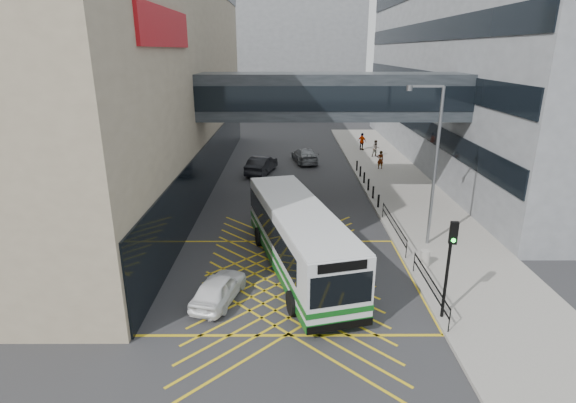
{
  "coord_description": "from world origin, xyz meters",
  "views": [
    {
      "loc": [
        -0.06,
        -19.26,
        10.45
      ],
      "look_at": [
        0.0,
        4.0,
        2.6
      ],
      "focal_mm": 28.0,
      "sensor_mm": 36.0,
      "label": 1
    }
  ],
  "objects_px": {
    "car_white": "(219,288)",
    "litter_bin": "(425,258)",
    "pedestrian_a": "(380,160)",
    "bus": "(298,236)",
    "pedestrian_b": "(376,149)",
    "car_silver": "(305,155)",
    "pedestrian_c": "(362,142)",
    "traffic_light": "(450,256)",
    "car_dark": "(261,165)",
    "street_lamp": "(433,158)"
  },
  "relations": [
    {
      "from": "bus",
      "to": "car_white",
      "type": "distance_m",
      "value": 4.79
    },
    {
      "from": "car_white",
      "to": "pedestrian_a",
      "type": "height_order",
      "value": "pedestrian_a"
    },
    {
      "from": "street_lamp",
      "to": "pedestrian_c",
      "type": "height_order",
      "value": "street_lamp"
    },
    {
      "from": "car_white",
      "to": "street_lamp",
      "type": "bearing_deg",
      "value": -136.14
    },
    {
      "from": "car_white",
      "to": "car_dark",
      "type": "height_order",
      "value": "car_dark"
    },
    {
      "from": "litter_bin",
      "to": "pedestrian_c",
      "type": "distance_m",
      "value": 27.75
    },
    {
      "from": "car_silver",
      "to": "bus",
      "type": "bearing_deg",
      "value": 77.44
    },
    {
      "from": "pedestrian_c",
      "to": "pedestrian_b",
      "type": "bearing_deg",
      "value": 148.8
    },
    {
      "from": "car_dark",
      "to": "litter_bin",
      "type": "relative_size",
      "value": 6.16
    },
    {
      "from": "bus",
      "to": "car_white",
      "type": "bearing_deg",
      "value": -153.16
    },
    {
      "from": "car_white",
      "to": "litter_bin",
      "type": "relative_size",
      "value": 4.91
    },
    {
      "from": "bus",
      "to": "pedestrian_b",
      "type": "height_order",
      "value": "bus"
    },
    {
      "from": "car_white",
      "to": "car_silver",
      "type": "bearing_deg",
      "value": -85.27
    },
    {
      "from": "car_dark",
      "to": "pedestrian_a",
      "type": "height_order",
      "value": "pedestrian_a"
    },
    {
      "from": "traffic_light",
      "to": "street_lamp",
      "type": "distance_m",
      "value": 7.89
    },
    {
      "from": "car_dark",
      "to": "pedestrian_c",
      "type": "height_order",
      "value": "pedestrian_c"
    },
    {
      "from": "car_white",
      "to": "traffic_light",
      "type": "distance_m",
      "value": 9.67
    },
    {
      "from": "car_white",
      "to": "litter_bin",
      "type": "bearing_deg",
      "value": -147.57
    },
    {
      "from": "traffic_light",
      "to": "litter_bin",
      "type": "height_order",
      "value": "traffic_light"
    },
    {
      "from": "pedestrian_b",
      "to": "car_silver",
      "type": "bearing_deg",
      "value": -179.42
    },
    {
      "from": "litter_bin",
      "to": "pedestrian_c",
      "type": "height_order",
      "value": "pedestrian_c"
    },
    {
      "from": "pedestrian_a",
      "to": "car_silver",
      "type": "bearing_deg",
      "value": -34.43
    },
    {
      "from": "pedestrian_b",
      "to": "pedestrian_c",
      "type": "height_order",
      "value": "pedestrian_c"
    },
    {
      "from": "traffic_light",
      "to": "pedestrian_b",
      "type": "xyz_separation_m",
      "value": [
        2.73,
        29.06,
        -1.9
      ]
    },
    {
      "from": "bus",
      "to": "pedestrian_a",
      "type": "xyz_separation_m",
      "value": [
        7.99,
        19.54,
        -0.78
      ]
    },
    {
      "from": "litter_bin",
      "to": "pedestrian_c",
      "type": "xyz_separation_m",
      "value": [
        1.23,
        27.72,
        0.51
      ]
    },
    {
      "from": "litter_bin",
      "to": "pedestrian_b",
      "type": "height_order",
      "value": "pedestrian_b"
    },
    {
      "from": "litter_bin",
      "to": "pedestrian_a",
      "type": "distance_m",
      "value": 19.6
    },
    {
      "from": "car_silver",
      "to": "traffic_light",
      "type": "height_order",
      "value": "traffic_light"
    },
    {
      "from": "bus",
      "to": "car_dark",
      "type": "distance_m",
      "value": 18.78
    },
    {
      "from": "car_dark",
      "to": "pedestrian_c",
      "type": "bearing_deg",
      "value": -123.8
    },
    {
      "from": "car_silver",
      "to": "pedestrian_b",
      "type": "height_order",
      "value": "pedestrian_b"
    },
    {
      "from": "car_silver",
      "to": "litter_bin",
      "type": "height_order",
      "value": "car_silver"
    },
    {
      "from": "car_dark",
      "to": "pedestrian_b",
      "type": "xyz_separation_m",
      "value": [
        11.29,
        5.84,
        0.22
      ]
    },
    {
      "from": "pedestrian_c",
      "to": "car_dark",
      "type": "bearing_deg",
      "value": 85.58
    },
    {
      "from": "car_dark",
      "to": "street_lamp",
      "type": "distance_m",
      "value": 19.14
    },
    {
      "from": "street_lamp",
      "to": "pedestrian_c",
      "type": "distance_m",
      "value": 25.27
    },
    {
      "from": "pedestrian_b",
      "to": "traffic_light",
      "type": "bearing_deg",
      "value": -108.17
    },
    {
      "from": "traffic_light",
      "to": "pedestrian_b",
      "type": "distance_m",
      "value": 29.25
    },
    {
      "from": "pedestrian_a",
      "to": "pedestrian_b",
      "type": "bearing_deg",
      "value": -105.63
    },
    {
      "from": "pedestrian_c",
      "to": "pedestrian_a",
      "type": "bearing_deg",
      "value": 136.79
    },
    {
      "from": "pedestrian_b",
      "to": "litter_bin",
      "type": "bearing_deg",
      "value": -107.74
    },
    {
      "from": "car_silver",
      "to": "pedestrian_a",
      "type": "xyz_separation_m",
      "value": [
        6.77,
        -3.11,
        0.24
      ]
    },
    {
      "from": "car_dark",
      "to": "litter_bin",
      "type": "distance_m",
      "value": 20.69
    },
    {
      "from": "traffic_light",
      "to": "pedestrian_a",
      "type": "xyz_separation_m",
      "value": [
        2.23,
        24.21,
        -1.91
      ]
    },
    {
      "from": "street_lamp",
      "to": "litter_bin",
      "type": "relative_size",
      "value": 10.62
    },
    {
      "from": "pedestrian_b",
      "to": "car_dark",
      "type": "bearing_deg",
      "value": -165.47
    },
    {
      "from": "car_white",
      "to": "pedestrian_b",
      "type": "height_order",
      "value": "pedestrian_b"
    },
    {
      "from": "bus",
      "to": "pedestrian_a",
      "type": "relative_size",
      "value": 7.26
    },
    {
      "from": "street_lamp",
      "to": "litter_bin",
      "type": "bearing_deg",
      "value": -104.83
    }
  ]
}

